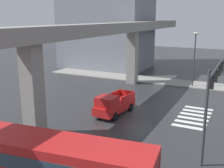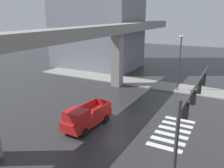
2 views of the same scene
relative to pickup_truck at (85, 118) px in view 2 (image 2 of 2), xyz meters
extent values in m
plane|color=#2D2D30|center=(2.85, -1.73, -0.99)|extent=(120.00, 120.00, 0.00)
cube|color=silver|center=(0.10, -7.08, -0.98)|extent=(0.55, 2.80, 0.01)
cube|color=silver|center=(1.20, -7.08, -0.98)|extent=(0.55, 2.80, 0.01)
cube|color=silver|center=(2.30, -7.08, -0.98)|extent=(0.55, 2.80, 0.01)
cube|color=silver|center=(3.40, -7.08, -0.98)|extent=(0.55, 2.80, 0.01)
cube|color=silver|center=(4.50, -7.08, -0.98)|extent=(0.55, 2.80, 0.01)
cube|color=silver|center=(5.60, -7.08, -0.98)|extent=(0.55, 2.80, 0.01)
cube|color=gray|center=(2.85, 3.34, 6.91)|extent=(58.16, 2.38, 1.20)
cube|color=gray|center=(12.79, 3.34, 2.66)|extent=(1.30, 1.30, 7.30)
cube|color=gray|center=(15.52, 0.27, -0.91)|extent=(4.00, 36.00, 0.15)
cube|color=red|center=(0.30, -0.02, -0.21)|extent=(5.23, 2.29, 0.80)
cube|color=red|center=(-1.15, 0.09, 0.64)|extent=(1.83, 1.87, 0.90)
cube|color=#3F5160|center=(-1.61, 0.12, 0.64)|extent=(0.23, 1.67, 0.77)
cube|color=red|center=(1.38, -0.98, 0.49)|extent=(2.65, 0.30, 0.60)
cube|color=red|center=(1.51, 0.76, 0.49)|extent=(2.65, 0.30, 0.60)
cube|color=red|center=(2.79, -0.22, 0.49)|extent=(0.23, 1.75, 0.60)
cylinder|color=black|center=(-1.35, -0.80, -0.61)|extent=(0.78, 0.34, 0.76)
cylinder|color=black|center=(-1.21, 1.00, -0.61)|extent=(0.78, 0.34, 0.76)
cylinder|color=black|center=(1.81, -1.04, -0.61)|extent=(0.78, 0.34, 0.76)
cylinder|color=black|center=(1.95, 0.75, -0.61)|extent=(0.78, 0.34, 0.76)
cylinder|color=#38383D|center=(-5.85, -9.11, 2.11)|extent=(0.18, 0.18, 6.20)
cylinder|color=#38383D|center=(-0.45, -9.11, 4.61)|extent=(10.80, 0.14, 0.14)
cube|color=black|center=(-4.25, -9.11, 4.09)|extent=(0.24, 0.32, 0.84)
sphere|color=orange|center=(-4.25, -9.11, 4.09)|extent=(0.17, 0.17, 0.17)
cube|color=black|center=(-2.05, -9.11, 4.09)|extent=(0.24, 0.32, 0.84)
sphere|color=orange|center=(-2.05, -9.11, 4.09)|extent=(0.17, 0.17, 0.17)
cube|color=black|center=(0.15, -9.11, 4.09)|extent=(0.24, 0.32, 0.84)
sphere|color=orange|center=(0.15, -9.11, 4.09)|extent=(0.17, 0.17, 0.17)
cube|color=black|center=(2.35, -9.11, 4.09)|extent=(0.24, 0.32, 0.84)
sphere|color=orange|center=(2.35, -9.11, 4.09)|extent=(0.17, 0.17, 0.17)
cube|color=#19722D|center=(-0.77, -9.11, 4.16)|extent=(1.10, 0.04, 0.28)
cylinder|color=#38383D|center=(14.32, -4.78, 2.51)|extent=(0.16, 0.16, 7.00)
ellipsoid|color=beige|center=(14.32, -4.78, 6.13)|extent=(0.44, 0.70, 0.24)
camera|label=1|loc=(-22.29, -10.99, 8.18)|focal=43.74mm
camera|label=2|loc=(-15.56, -10.95, 8.75)|focal=37.45mm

